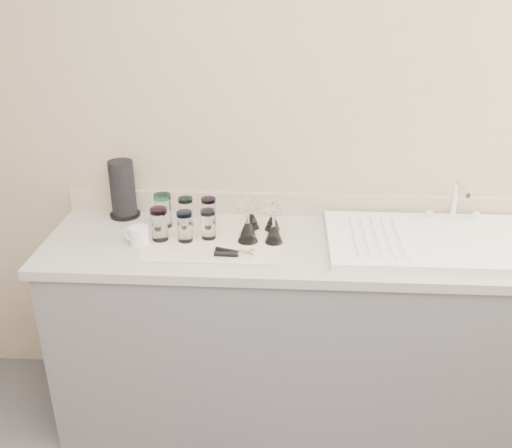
# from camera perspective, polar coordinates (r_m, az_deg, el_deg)

# --- Properties ---
(room_envelope) EXTENTS (3.54, 3.50, 2.52)m
(room_envelope) POSITION_cam_1_polar(r_m,az_deg,el_deg) (0.99, 4.86, 1.07)
(room_envelope) COLOR #4B4B50
(room_envelope) RESTS_ON ground
(counter_unit) EXTENTS (2.06, 0.62, 0.90)m
(counter_unit) POSITION_cam_1_polar(r_m,az_deg,el_deg) (2.59, 3.47, -10.70)
(counter_unit) COLOR slate
(counter_unit) RESTS_ON ground
(sink_unit) EXTENTS (0.82, 0.50, 0.22)m
(sink_unit) POSITION_cam_1_polar(r_m,az_deg,el_deg) (2.42, 16.93, -1.61)
(sink_unit) COLOR white
(sink_unit) RESTS_ON counter_unit
(dish_towel) EXTENTS (0.55, 0.42, 0.01)m
(dish_towel) POSITION_cam_1_polar(r_m,az_deg,el_deg) (2.37, -4.21, -1.55)
(dish_towel) COLOR silver
(dish_towel) RESTS_ON counter_unit
(tumbler_teal) EXTENTS (0.07, 0.07, 0.15)m
(tumbler_teal) POSITION_cam_1_polar(r_m,az_deg,el_deg) (2.48, -9.27, 1.37)
(tumbler_teal) COLOR white
(tumbler_teal) RESTS_ON dish_towel
(tumbler_cyan) EXTENTS (0.06, 0.06, 0.13)m
(tumbler_cyan) POSITION_cam_1_polar(r_m,az_deg,el_deg) (2.48, -7.02, 1.25)
(tumbler_cyan) COLOR white
(tumbler_cyan) RESTS_ON dish_towel
(tumbler_purple) EXTENTS (0.06, 0.06, 0.13)m
(tumbler_purple) POSITION_cam_1_polar(r_m,az_deg,el_deg) (2.47, -4.74, 1.24)
(tumbler_purple) COLOR white
(tumbler_purple) RESTS_ON dish_towel
(tumbler_magenta) EXTENTS (0.07, 0.07, 0.14)m
(tumbler_magenta) POSITION_cam_1_polar(r_m,az_deg,el_deg) (2.36, -9.64, -0.00)
(tumbler_magenta) COLOR white
(tumbler_magenta) RESTS_ON dish_towel
(tumbler_blue) EXTENTS (0.06, 0.06, 0.13)m
(tumbler_blue) POSITION_cam_1_polar(r_m,az_deg,el_deg) (2.34, -7.13, -0.22)
(tumbler_blue) COLOR white
(tumbler_blue) RESTS_ON dish_towel
(tumbler_lavender) EXTENTS (0.06, 0.06, 0.12)m
(tumbler_lavender) POSITION_cam_1_polar(r_m,az_deg,el_deg) (2.35, -4.79, -0.00)
(tumbler_lavender) COLOR white
(tumbler_lavender) RESTS_ON dish_towel
(goblet_back_left) EXTENTS (0.07, 0.07, 0.13)m
(goblet_back_left) POSITION_cam_1_polar(r_m,az_deg,el_deg) (2.44, -0.44, 0.52)
(goblet_back_left) COLOR white
(goblet_back_left) RESTS_ON dish_towel
(goblet_back_right) EXTENTS (0.07, 0.07, 0.12)m
(goblet_back_right) POSITION_cam_1_polar(r_m,az_deg,el_deg) (2.43, 1.65, 0.35)
(goblet_back_right) COLOR white
(goblet_back_right) RESTS_ON dish_towel
(goblet_front_left) EXTENTS (0.09, 0.09, 0.16)m
(goblet_front_left) POSITION_cam_1_polar(r_m,az_deg,el_deg) (2.32, -0.84, -0.53)
(goblet_front_left) COLOR white
(goblet_front_left) RESTS_ON dish_towel
(goblet_front_right) EXTENTS (0.08, 0.08, 0.14)m
(goblet_front_right) POSITION_cam_1_polar(r_m,az_deg,el_deg) (2.32, 1.79, -0.80)
(goblet_front_right) COLOR white
(goblet_front_right) RESTS_ON dish_towel
(can_opener) EXTENTS (0.16, 0.07, 0.02)m
(can_opener) POSITION_cam_1_polar(r_m,az_deg,el_deg) (2.23, -2.15, -2.95)
(can_opener) COLOR silver
(can_opener) RESTS_ON dish_towel
(white_mug) EXTENTS (0.12, 0.10, 0.08)m
(white_mug) POSITION_cam_1_polar(r_m,az_deg,el_deg) (2.36, -11.63, -1.17)
(white_mug) COLOR white
(white_mug) RESTS_ON counter_unit
(paper_towel_roll) EXTENTS (0.14, 0.14, 0.26)m
(paper_towel_roll) POSITION_cam_1_polar(r_m,az_deg,el_deg) (2.62, -13.18, 3.37)
(paper_towel_roll) COLOR black
(paper_towel_roll) RESTS_ON counter_unit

